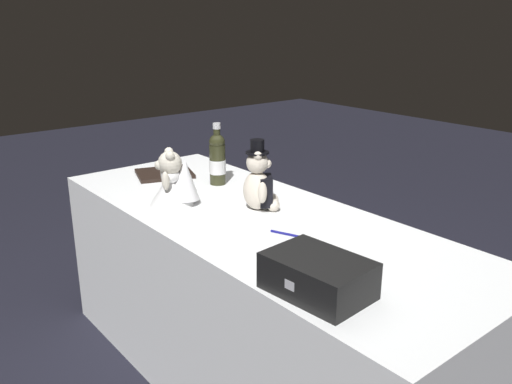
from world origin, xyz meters
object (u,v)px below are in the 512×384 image
at_px(champagne_bottle, 217,158).
at_px(gift_case_black, 318,276).
at_px(teddy_bear_groom, 260,184).
at_px(teddy_bear_bride, 175,182).
at_px(signing_pen, 291,235).
at_px(guestbook, 165,174).

relative_size(champagne_bottle, gift_case_black, 0.95).
distance_m(teddy_bear_groom, teddy_bear_bride, 0.35).
relative_size(champagne_bottle, signing_pen, 1.95).
height_order(teddy_bear_bride, guestbook, teddy_bear_bride).
distance_m(champagne_bottle, signing_pen, 0.71).
xyz_separation_m(teddy_bear_groom, guestbook, (-0.67, -0.05, -0.10)).
distance_m(teddy_bear_bride, signing_pen, 0.58).
bearing_deg(teddy_bear_bride, signing_pen, 14.47).
relative_size(signing_pen, gift_case_black, 0.49).
distance_m(teddy_bear_bride, guestbook, 0.46).
bearing_deg(signing_pen, teddy_bear_groom, 161.75).
xyz_separation_m(champagne_bottle, gift_case_black, (1.03, -0.39, -0.07)).
bearing_deg(teddy_bear_bride, guestbook, 156.12).
bearing_deg(teddy_bear_groom, signing_pen, -18.25).
relative_size(signing_pen, guestbook, 0.56).
xyz_separation_m(signing_pen, gift_case_black, (0.35, -0.22, 0.05)).
distance_m(signing_pen, gift_case_black, 0.42).
bearing_deg(gift_case_black, teddy_bear_bride, 174.84).
xyz_separation_m(teddy_bear_groom, champagne_bottle, (-0.39, 0.07, 0.01)).
xyz_separation_m(teddy_bear_bride, guestbook, (-0.41, 0.18, -0.09)).
distance_m(champagne_bottle, guestbook, 0.33).
height_order(teddy_bear_bride, signing_pen, teddy_bear_bride).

